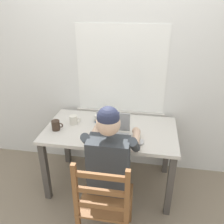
# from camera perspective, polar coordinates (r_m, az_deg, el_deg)

# --- Properties ---
(ground_plane) EXTENTS (8.00, 8.00, 0.00)m
(ground_plane) POSITION_cam_1_polar(r_m,az_deg,el_deg) (2.89, -0.32, -16.82)
(ground_plane) COLOR gray
(back_wall) EXTENTS (6.00, 0.08, 2.60)m
(back_wall) POSITION_cam_1_polar(r_m,az_deg,el_deg) (2.65, 1.34, 11.41)
(back_wall) COLOR silver
(back_wall) RESTS_ON ground
(desk) EXTENTS (1.36, 0.74, 0.74)m
(desk) POSITION_cam_1_polar(r_m,az_deg,el_deg) (2.50, -0.35, -6.06)
(desk) COLOR beige
(desk) RESTS_ON ground
(seated_person) EXTENTS (0.50, 0.60, 1.24)m
(seated_person) POSITION_cam_1_polar(r_m,az_deg,el_deg) (2.10, -0.31, -11.50)
(seated_person) COLOR #33383D
(seated_person) RESTS_ON ground
(wooden_chair) EXTENTS (0.42, 0.42, 0.94)m
(wooden_chair) POSITION_cam_1_polar(r_m,az_deg,el_deg) (2.05, -1.74, -21.23)
(wooden_chair) COLOR brown
(wooden_chair) RESTS_ON ground
(laptop) EXTENTS (0.33, 0.28, 0.23)m
(laptop) POSITION_cam_1_polar(r_m,az_deg,el_deg) (2.29, -0.01, -4.77)
(laptop) COLOR #ADAFB2
(laptop) RESTS_ON desk
(computer_mouse) EXTENTS (0.06, 0.10, 0.03)m
(computer_mouse) POSITION_cam_1_polar(r_m,az_deg,el_deg) (2.22, 6.91, -7.18)
(computer_mouse) COLOR #ADAFB2
(computer_mouse) RESTS_ON desk
(coffee_mug_white) EXTENTS (0.12, 0.09, 0.10)m
(coffee_mug_white) POSITION_cam_1_polar(r_m,az_deg,el_deg) (2.55, -9.26, -1.87)
(coffee_mug_white) COLOR silver
(coffee_mug_white) RESTS_ON desk
(coffee_mug_dark) EXTENTS (0.12, 0.08, 0.10)m
(coffee_mug_dark) POSITION_cam_1_polar(r_m,az_deg,el_deg) (2.47, -13.41, -3.15)
(coffee_mug_dark) COLOR #38281E
(coffee_mug_dark) RESTS_ON desk
(book_stack_main) EXTENTS (0.19, 0.16, 0.08)m
(book_stack_main) POSITION_cam_1_polar(r_m,az_deg,el_deg) (2.58, -2.04, -1.39)
(book_stack_main) COLOR #2D5B9E
(book_stack_main) RESTS_ON desk
(paper_pile_near_laptop) EXTENTS (0.26, 0.19, 0.01)m
(paper_pile_near_laptop) POSITION_cam_1_polar(r_m,az_deg,el_deg) (2.65, 0.34, -1.50)
(paper_pile_near_laptop) COLOR silver
(paper_pile_near_laptop) RESTS_ON desk
(paper_pile_back_corner) EXTENTS (0.29, 0.22, 0.01)m
(paper_pile_back_corner) POSITION_cam_1_polar(r_m,az_deg,el_deg) (2.58, -0.34, -2.23)
(paper_pile_back_corner) COLOR silver
(paper_pile_back_corner) RESTS_ON desk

